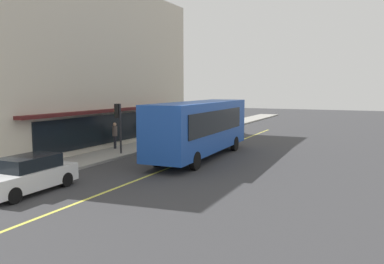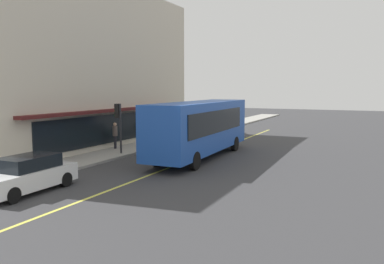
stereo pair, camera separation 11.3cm
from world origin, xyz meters
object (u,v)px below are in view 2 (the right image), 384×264
(car_teal, at_px, (171,139))
(bus, at_px, (201,126))
(car_white, at_px, (27,175))
(car_black, at_px, (221,127))
(traffic_light, at_px, (118,116))
(pedestrian_at_corner, at_px, (179,124))
(pedestrian_near_storefront, at_px, (115,133))

(car_teal, bearing_deg, bus, -123.38)
(car_white, xyz_separation_m, car_black, (22.56, 0.07, 0.00))
(traffic_light, bearing_deg, pedestrian_at_corner, 6.09)
(traffic_light, height_order, car_white, traffic_light)
(car_white, height_order, pedestrian_near_storefront, pedestrian_near_storefront)
(pedestrian_at_corner, bearing_deg, car_black, -45.09)
(traffic_light, relative_size, pedestrian_at_corner, 1.94)
(pedestrian_at_corner, bearing_deg, car_teal, -156.45)
(traffic_light, bearing_deg, car_white, -168.22)
(car_black, bearing_deg, bus, -164.62)
(pedestrian_at_corner, bearing_deg, bus, -145.41)
(car_teal, distance_m, car_black, 9.87)
(car_teal, xyz_separation_m, car_black, (9.87, 0.08, 0.00))
(traffic_light, xyz_separation_m, car_black, (13.49, -1.82, -1.79))
(car_teal, bearing_deg, car_white, 179.98)
(traffic_light, height_order, pedestrian_near_storefront, traffic_light)
(car_teal, bearing_deg, traffic_light, 152.39)
(traffic_light, bearing_deg, car_teal, -27.61)
(bus, xyz_separation_m, traffic_light, (-1.50, 5.12, 0.55))
(car_black, distance_m, pedestrian_near_storefront, 12.41)
(car_white, height_order, car_black, same)
(bus, bearing_deg, pedestrian_near_storefront, 89.81)
(pedestrian_near_storefront, bearing_deg, pedestrian_at_corner, -1.87)
(car_white, xyz_separation_m, pedestrian_at_corner, (19.62, 3.02, 0.40))
(bus, distance_m, car_black, 12.50)
(car_white, xyz_separation_m, car_teal, (12.69, -0.01, 0.00))
(bus, bearing_deg, pedestrian_at_corner, 34.59)
(car_black, distance_m, pedestrian_at_corner, 4.18)
(traffic_light, distance_m, car_black, 13.73)
(pedestrian_at_corner, bearing_deg, car_white, -171.26)
(bus, height_order, traffic_light, bus)
(traffic_light, relative_size, pedestrian_near_storefront, 1.76)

